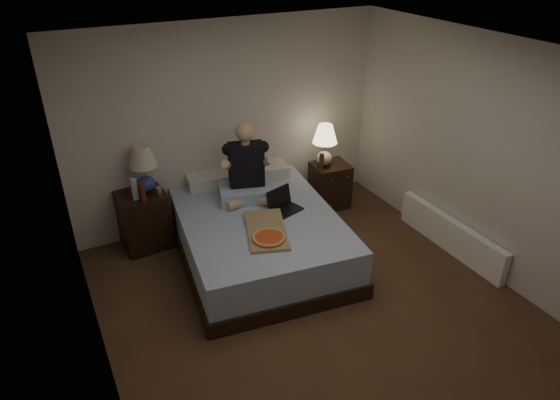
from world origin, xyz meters
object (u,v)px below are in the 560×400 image
lamp_right (325,145)px  beer_bottle_left (143,192)px  nightstand_left (144,220)px  beer_bottle_right (322,161)px  lamp_left (144,169)px  water_bottle (135,189)px  radiator (450,235)px  laptop (286,201)px  bed (258,235)px  soda_can (159,191)px  pizza_box (269,239)px  person (247,162)px  nightstand_right (330,185)px

lamp_right → beer_bottle_left: size_ratio=2.43×
nightstand_left → beer_bottle_right: size_ratio=3.01×
lamp_left → water_bottle: 0.26m
radiator → laptop: bearing=154.1°
nightstand_left → laptop: 1.71m
nightstand_left → radiator: bearing=-32.7°
bed → soda_can: (-0.91, 0.71, 0.46)m
water_bottle → laptop: (1.48, -0.81, -0.14)m
beer_bottle_right → beer_bottle_left: bearing=178.9°
beer_bottle_right → pizza_box: (-1.33, -1.15, -0.13)m
nightstand_left → radiator: (3.15, -1.74, -0.15)m
bed → radiator: 2.26m
nightstand_left → water_bottle: size_ratio=2.76×
beer_bottle_left → beer_bottle_right: size_ratio=1.00×
beer_bottle_left → bed: bearing=-30.2°
bed → beer_bottle_right: bearing=33.7°
bed → laptop: size_ratio=6.57×
nightstand_left → laptop: size_ratio=2.03×
lamp_right → soda_can: bearing=179.4°
nightstand_left → pizza_box: nightstand_left is taller
bed → beer_bottle_left: size_ratio=9.71×
water_bottle → laptop: 1.69m
beer_bottle_right → person: bearing=-170.2°
lamp_left → radiator: size_ratio=0.35×
lamp_left → laptop: bearing=-35.2°
bed → lamp_right: 1.58m
bed → person: (0.06, 0.40, 0.74)m
water_bottle → lamp_right: bearing=-1.0°
soda_can → pizza_box: 1.49m
beer_bottle_right → radiator: beer_bottle_right is taller
lamp_left → radiator: (3.07, -1.78, -0.77)m
bed → pizza_box: size_ratio=2.94×
nightstand_right → beer_bottle_left: size_ratio=2.65×
beer_bottle_right → person: person is taller
water_bottle → radiator: bearing=-27.1°
water_bottle → beer_bottle_right: size_ratio=1.09×
water_bottle → laptop: size_ratio=0.74×
lamp_left → person: person is taller
water_bottle → beer_bottle_left: size_ratio=1.09×
nightstand_left → person: person is taller
lamp_left → soda_can: (0.10, -0.15, -0.23)m
laptop → person: bearing=102.3°
nightstand_right → beer_bottle_left: bearing=-173.5°
laptop → pizza_box: size_ratio=0.45×
bed → radiator: (2.06, -0.92, -0.08)m
lamp_left → radiator: lamp_left is taller
lamp_left → bed: bearing=-40.5°
lamp_left → beer_bottle_right: lamp_left is taller
nightstand_left → person: (1.15, -0.43, 0.68)m
beer_bottle_left → nightstand_left: bearing=88.8°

